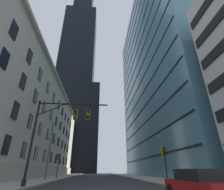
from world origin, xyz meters
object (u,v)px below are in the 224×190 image
object	(u,v)px
traffic_light_near_right	(164,153)
traffic_signal_mast	(64,123)
traffic_light_far_left	(59,158)
street_lamppost	(52,144)
fire_hydrant	(196,180)
parked_car	(200,185)

from	to	relation	value
traffic_light_near_right	traffic_signal_mast	bearing A→B (deg)	-168.51
traffic_signal_mast	traffic_light_far_left	bearing A→B (deg)	102.34
traffic_light_far_left	street_lamppost	xyz separation A→B (m)	(-0.82, -2.14, 1.94)
traffic_light_far_left	fire_hydrant	distance (m)	20.63
parked_car	street_lamppost	bearing A→B (deg)	123.40
street_lamppost	traffic_light_far_left	bearing A→B (deg)	68.95
traffic_light_far_left	street_lamppost	distance (m)	3.00
fire_hydrant	traffic_light_near_right	bearing A→B (deg)	118.94
street_lamppost	fire_hydrant	distance (m)	20.23
traffic_light_near_right	street_lamppost	xyz separation A→B (m)	(-14.22, 9.19, 2.06)
traffic_light_near_right	fire_hydrant	world-z (taller)	traffic_light_near_right
traffic_signal_mast	street_lamppost	bearing A→B (deg)	108.40
fire_hydrant	traffic_signal_mast	bearing A→B (deg)	177.14
fire_hydrant	parked_car	world-z (taller)	parked_car
traffic_signal_mast	traffic_light_far_left	distance (m)	13.97
street_lamppost	traffic_signal_mast	bearing A→B (deg)	-71.60
traffic_light_near_right	street_lamppost	world-z (taller)	street_lamppost
traffic_light_far_left	street_lamppost	bearing A→B (deg)	-111.05
traffic_signal_mast	traffic_light_near_right	xyz separation A→B (m)	(10.46, 2.13, -2.51)
traffic_light_near_right	parked_car	world-z (taller)	traffic_light_near_right
street_lamppost	parked_car	distance (m)	22.56
parked_car	traffic_signal_mast	bearing A→B (deg)	139.62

